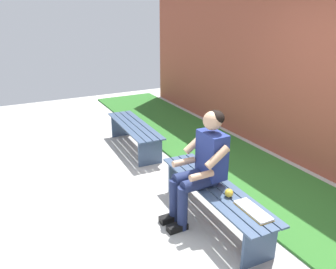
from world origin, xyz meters
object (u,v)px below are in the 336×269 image
object	(u,v)px
person_seated	(202,163)
book_open	(253,211)
bench_far	(134,131)
bench_near	(215,194)
apple	(229,193)

from	to	relation	value
person_seated	book_open	world-z (taller)	person_seated
person_seated	book_open	size ratio (longest dim) A/B	2.94
bench_far	book_open	world-z (taller)	book_open
bench_near	bench_far	xyz separation A→B (m)	(2.28, 0.00, -0.00)
person_seated	bench_far	bearing A→B (deg)	-2.60
bench_far	book_open	size ratio (longest dim) A/B	3.84
bench_near	book_open	world-z (taller)	book_open
bench_far	person_seated	world-z (taller)	person_seated
person_seated	apple	world-z (taller)	person_seated
bench_near	bench_far	distance (m)	2.28
bench_near	person_seated	world-z (taller)	person_seated
bench_far	apple	bearing A→B (deg)	-179.95
apple	book_open	world-z (taller)	apple
bench_far	apple	size ratio (longest dim) A/B	18.42
bench_far	book_open	distance (m)	2.84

